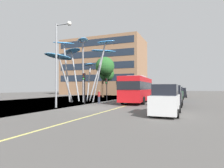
# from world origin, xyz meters

# --- Properties ---
(ground) EXTENTS (120.00, 240.00, 0.10)m
(ground) POSITION_xyz_m (-0.66, 0.00, -0.05)
(ground) COLOR #54514F
(red_bus) EXTENTS (3.22, 10.06, 3.55)m
(red_bus) POSITION_xyz_m (2.58, 8.06, 1.94)
(red_bus) COLOR red
(red_bus) RESTS_ON ground
(leaf_sculpture) EXTENTS (10.52, 10.32, 8.61)m
(leaf_sculpture) POSITION_xyz_m (-5.09, 6.74, 6.75)
(leaf_sculpture) COLOR #9EA0A5
(leaf_sculpture) RESTS_ON ground
(traffic_light_kerb_near) EXTENTS (0.28, 0.42, 3.74)m
(traffic_light_kerb_near) POSITION_xyz_m (-2.70, 3.23, 2.71)
(traffic_light_kerb_near) COLOR black
(traffic_light_kerb_near) RESTS_ON ground
(traffic_light_kerb_far) EXTENTS (0.28, 0.42, 3.37)m
(traffic_light_kerb_far) POSITION_xyz_m (-2.25, 8.90, 2.45)
(traffic_light_kerb_far) COLOR black
(traffic_light_kerb_far) RESTS_ON ground
(traffic_light_island_mid) EXTENTS (0.28, 0.42, 3.27)m
(traffic_light_island_mid) POSITION_xyz_m (-2.26, 13.48, 2.38)
(traffic_light_island_mid) COLOR black
(traffic_light_island_mid) RESTS_ON ground
(traffic_light_opposite) EXTENTS (0.28, 0.42, 3.84)m
(traffic_light_opposite) POSITION_xyz_m (-2.63, 16.90, 2.78)
(traffic_light_opposite) COLOR black
(traffic_light_opposite) RESTS_ON ground
(car_parked_near) EXTENTS (2.00, 4.57, 2.23)m
(car_parked_near) POSITION_xyz_m (7.37, -2.28, 1.04)
(car_parked_near) COLOR silver
(car_parked_near) RESTS_ON ground
(car_parked_mid) EXTENTS (2.05, 4.55, 2.26)m
(car_parked_mid) POSITION_xyz_m (7.33, 4.76, 1.05)
(car_parked_mid) COLOR black
(car_parked_mid) RESTS_ON ground
(car_parked_far) EXTENTS (2.02, 4.05, 2.18)m
(car_parked_far) POSITION_xyz_m (7.01, 12.15, 1.02)
(car_parked_far) COLOR navy
(car_parked_far) RESTS_ON ground
(car_side_street) EXTENTS (2.02, 4.17, 2.17)m
(car_side_street) POSITION_xyz_m (7.14, 19.05, 1.02)
(car_side_street) COLOR #2D5138
(car_side_street) RESTS_ON ground
(car_far_side) EXTENTS (2.08, 3.81, 2.00)m
(car_far_side) POSITION_xyz_m (7.58, 25.98, 0.95)
(car_far_side) COLOR black
(car_far_side) RESTS_ON ground
(street_lamp) EXTENTS (1.84, 0.44, 8.56)m
(street_lamp) POSITION_xyz_m (-3.08, -1.05, 5.40)
(street_lamp) COLOR gray
(street_lamp) RESTS_ON ground
(tree_pavement_near) EXTENTS (4.58, 5.69, 8.39)m
(tree_pavement_near) POSITION_xyz_m (-7.41, 20.08, 5.94)
(tree_pavement_near) COLOR brown
(tree_pavement_near) RESTS_ON ground
(pedestrian) EXTENTS (0.34, 0.34, 1.68)m
(pedestrian) POSITION_xyz_m (-1.63, 5.08, 0.84)
(pedestrian) COLOR #2D3342
(pedestrian) RESTS_ON ground
(backdrop_building) EXTENTS (23.98, 12.99, 16.38)m
(backdrop_building) POSITION_xyz_m (-15.12, 36.62, 8.19)
(backdrop_building) COLOR #936B4C
(backdrop_building) RESTS_ON ground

